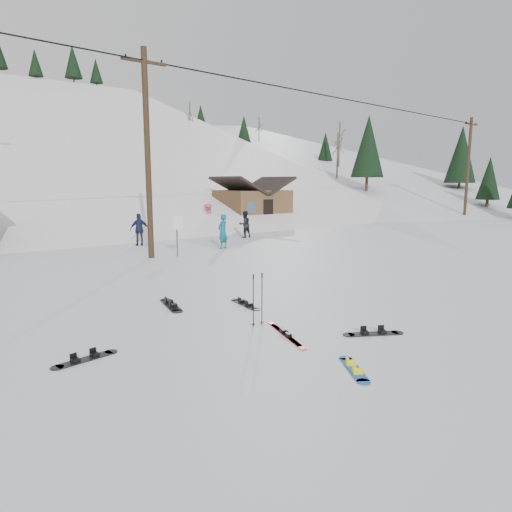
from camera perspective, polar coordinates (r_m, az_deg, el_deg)
ground at (r=8.84m, az=13.71°, el=-13.74°), size 200.00×200.00×0.00m
ridge_right at (r=72.19m, az=2.08°, el=-2.15°), size 45.66×93.98×54.59m
treeline_right at (r=63.43m, az=5.28°, el=6.24°), size 20.00×60.00×10.00m
utility_pole at (r=20.89m, az=-13.41°, el=12.57°), size 2.00×0.26×9.00m
utility_pole_right at (r=46.02m, az=24.98°, el=10.08°), size 2.00×0.26×9.00m
trail_sign at (r=21.05m, az=-9.85°, el=3.37°), size 0.50×0.09×1.85m
cabin at (r=36.14m, az=-0.44°, el=6.29°), size 5.39×4.40×3.77m
hero_snowboard at (r=8.80m, az=12.16°, el=-13.61°), size 0.78×1.15×0.09m
hero_skis at (r=10.40m, az=3.72°, el=-9.72°), size 0.69×1.91×0.10m
ski_poles at (r=10.88m, az=0.21°, el=-5.42°), size 0.35×0.09×1.27m
board_scatter_a at (r=9.64m, az=-20.58°, el=-11.94°), size 1.33×0.43×0.09m
board_scatter_b at (r=12.94m, az=-10.58°, el=-6.02°), size 0.56×1.57×0.11m
board_scatter_d at (r=10.78m, az=14.45°, el=-9.33°), size 1.27×0.82×0.10m
board_scatter_f at (r=12.82m, az=-1.33°, el=-6.02°), size 0.39×1.40×0.10m
skier_teal at (r=23.31m, az=-4.18°, el=3.08°), size 0.76×0.63×1.76m
skier_dark at (r=27.83m, az=-1.43°, el=3.97°), size 0.79×0.62×1.62m
skier_pink at (r=32.58m, az=-6.00°, el=4.93°), size 1.38×1.18×1.86m
skier_navy at (r=25.10m, az=-14.35°, el=3.22°), size 1.07×0.61×1.73m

